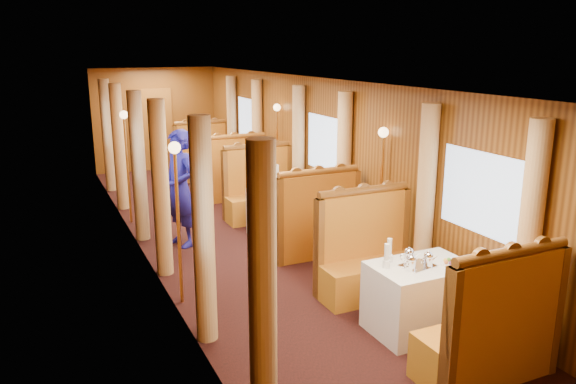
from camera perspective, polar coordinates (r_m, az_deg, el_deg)
floor at (r=8.93m, az=-4.78°, el=-5.00°), size 3.00×12.00×0.01m
ceiling at (r=8.43m, az=-5.14°, el=11.22°), size 3.00×12.00×0.01m
wall_far at (r=14.32m, az=-13.28°, el=7.19°), size 3.00×0.01×2.50m
wall_left at (r=8.22m, az=-14.82°, el=1.91°), size 0.01×12.00×2.50m
wall_right at (r=9.20m, az=3.87°, el=3.67°), size 0.01×12.00×2.50m
doorway_far at (r=14.32m, az=-13.20°, el=6.19°), size 0.80×0.04×2.00m
table_near at (r=6.27m, az=13.23°, el=-10.40°), size 1.05×0.72×0.75m
banquette_near_fwd at (r=5.58m, az=19.82°, el=-13.63°), size 1.30×0.55×1.34m
banquette_near_aft at (r=7.00m, az=8.15°, el=-7.00°), size 1.30×0.55×1.34m
table_mid at (r=9.08m, az=-0.38°, el=-2.13°), size 1.05×0.72×0.75m
banquette_mid_fwd at (r=8.20m, az=2.57°, el=-3.64°), size 1.30×0.55×1.34m
banquette_mid_aft at (r=9.97m, az=-2.80°, el=-0.34°), size 1.30×0.55×1.34m
table_far at (r=12.26m, az=-7.19°, el=2.14°), size 1.05×0.72×0.75m
banquette_far_fwd at (r=11.31m, az=-5.61°, el=1.39°), size 1.30×0.55×1.34m
banquette_far_aft at (r=13.20m, az=-8.55°, el=3.19°), size 1.30×0.55×1.34m
tea_tray at (r=6.06m, az=13.04°, el=-7.33°), size 0.38×0.32×0.01m
teapot_left at (r=5.92m, az=12.37°, el=-7.22°), size 0.19×0.15×0.14m
teapot_right at (r=6.05m, az=14.05°, el=-6.86°), size 0.17×0.13×0.13m
teapot_back at (r=6.07m, az=12.15°, el=-6.61°), size 0.21×0.19×0.14m
fruit_plate at (r=6.20m, az=16.11°, el=-6.93°), size 0.20×0.20×0.05m
cup_inboard at (r=5.93m, az=9.96°, el=-6.66°), size 0.08×0.08×0.26m
cup_outboard at (r=6.09m, az=10.24°, el=-6.09°), size 0.08×0.08×0.26m
rose_vase_mid at (r=8.92m, az=-0.13°, el=1.23°), size 0.06×0.06×0.36m
rose_vase_far at (r=12.15m, az=-7.13°, el=4.69°), size 0.06×0.06×0.36m
window_left_near at (r=4.87m, az=-7.28°, el=-3.83°), size 0.01×1.20×0.90m
curtain_left_near_a at (r=4.32m, az=-2.60°, el=-10.10°), size 0.22×0.22×2.35m
curtain_left_near_b at (r=5.70m, az=-8.59°, el=-4.06°), size 0.22×0.22×2.35m
window_right_near at (r=6.38m, az=19.01°, el=-0.12°), size 0.01×1.20×0.90m
curtain_right_near_a at (r=5.87m, az=23.27°, el=-4.57°), size 0.22×0.22×2.35m
curtain_right_near_b at (r=6.95m, az=13.79°, el=-0.94°), size 0.22×0.22×2.35m
window_left_mid at (r=8.18m, az=-14.81°, el=3.28°), size 0.01×1.20×0.90m
curtain_left_mid_a at (r=7.51m, az=-12.80°, el=0.28°), size 0.22×0.22×2.35m
curtain_left_mid_b at (r=9.01m, az=-14.94°, el=2.48°), size 0.22×0.22×2.35m
window_right_mid at (r=9.16m, az=3.81°, el=4.89°), size 0.01×1.20×0.90m
curtain_right_mid_a at (r=8.50m, az=5.67°, el=2.20°), size 0.22×0.22×2.35m
curtain_right_mid_b at (r=9.84m, az=1.07°, el=3.96°), size 0.22×0.22×2.35m
window_left_far at (r=11.60m, az=-17.97°, el=6.25°), size 0.01×1.20×0.90m
curtain_left_far_a at (r=10.89m, az=-16.78°, el=4.37°), size 0.22×0.22×2.35m
curtain_left_far_b at (r=12.42m, az=-17.86°, el=5.47°), size 0.22×0.22×2.35m
window_right_far at (r=12.31m, az=-4.06°, el=7.35°), size 0.01×1.20×0.90m
curtain_right_far_a at (r=11.59m, az=-3.14°, el=5.55°), size 0.22×0.22×2.35m
curtain_right_far_b at (r=13.04m, az=-5.71°, el=6.49°), size 0.22×0.22×2.35m
sconce_left_fore at (r=6.54m, az=-11.25°, el=0.15°), size 0.14×0.14×1.95m
sconce_right_fore at (r=7.66m, az=9.51°, el=2.33°), size 0.14×0.14×1.95m
sconce_left_aft at (r=9.91m, az=-16.15°, el=4.70°), size 0.14×0.14×1.95m
sconce_right_aft at (r=10.69m, az=-1.11°, el=5.94°), size 0.14×0.14×1.95m
steward at (r=8.65m, az=-10.91°, el=0.35°), size 0.63×0.76×1.80m
passenger at (r=9.65m, az=-2.23°, el=1.12°), size 0.40×0.44×0.76m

